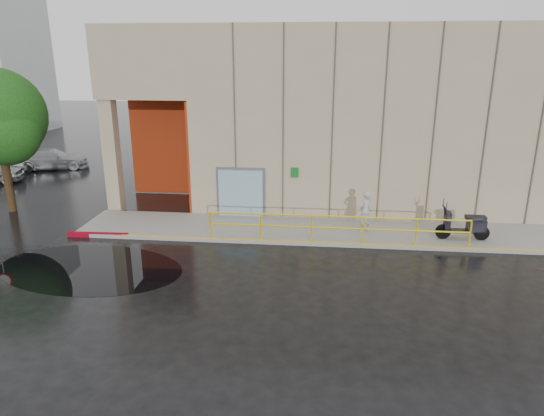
{
  "coord_description": "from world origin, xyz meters",
  "views": [
    {
      "loc": [
        3.56,
        -13.81,
        6.79
      ],
      "look_at": [
        1.84,
        3.0,
        1.45
      ],
      "focal_mm": 32.0,
      "sensor_mm": 36.0,
      "label": 1
    }
  ],
  "objects_px": {
    "person": "(365,212)",
    "car_c": "(52,159)",
    "red_curb": "(98,235)",
    "scooter": "(465,217)"
  },
  "relations": [
    {
      "from": "person",
      "to": "car_c",
      "type": "distance_m",
      "value": 20.91
    },
    {
      "from": "red_curb",
      "to": "scooter",
      "type": "bearing_deg",
      "value": 3.32
    },
    {
      "from": "scooter",
      "to": "red_curb",
      "type": "distance_m",
      "value": 14.02
    },
    {
      "from": "scooter",
      "to": "red_curb",
      "type": "bearing_deg",
      "value": -176.2
    },
    {
      "from": "person",
      "to": "red_curb",
      "type": "height_order",
      "value": "person"
    },
    {
      "from": "person",
      "to": "scooter",
      "type": "relative_size",
      "value": 0.85
    },
    {
      "from": "scooter",
      "to": "car_c",
      "type": "xyz_separation_m",
      "value": [
        -22.05,
        10.33,
        -0.39
      ]
    },
    {
      "from": "red_curb",
      "to": "car_c",
      "type": "height_order",
      "value": "car_c"
    },
    {
      "from": "person",
      "to": "scooter",
      "type": "bearing_deg",
      "value": 133.58
    },
    {
      "from": "scooter",
      "to": "car_c",
      "type": "height_order",
      "value": "scooter"
    }
  ]
}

